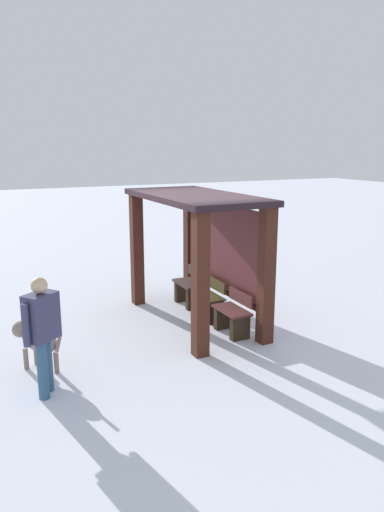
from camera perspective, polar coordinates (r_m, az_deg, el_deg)
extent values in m
plane|color=white|center=(9.09, 0.27, -7.54)|extent=(60.00, 60.00, 0.00)
cube|color=#411E14|center=(9.81, -6.46, 0.72)|extent=(0.22, 0.22, 2.24)
cube|color=#411E14|center=(7.28, 0.98, -3.48)|extent=(0.22, 0.22, 2.24)
cube|color=#411E14|center=(10.25, -0.23, 1.32)|extent=(0.22, 0.22, 2.24)
cube|color=#411E14|center=(7.87, 8.68, -2.39)|extent=(0.22, 0.22, 2.24)
cube|color=black|center=(8.56, 0.28, 6.95)|extent=(3.15, 1.51, 0.10)
cube|color=#542223|center=(8.98, 3.66, 1.14)|extent=(2.60, 0.08, 1.55)
cube|color=#411E14|center=(9.17, 3.48, -3.97)|extent=(2.60, 0.06, 0.08)
cube|color=#44312C|center=(9.80, -0.41, -3.22)|extent=(0.76, 0.40, 0.05)
cube|color=#44312C|center=(9.82, 0.53, -1.95)|extent=(0.72, 0.04, 0.20)
cube|color=black|center=(9.63, 0.31, -5.00)|extent=(0.12, 0.34, 0.43)
cube|color=black|center=(10.11, -1.09, -4.12)|extent=(0.12, 0.34, 0.43)
cube|color=#423B1A|center=(9.07, 1.92, -4.67)|extent=(0.76, 0.34, 0.03)
cube|color=#423B1A|center=(9.08, 2.78, -3.35)|extent=(0.72, 0.04, 0.20)
cube|color=black|center=(8.91, 2.75, -6.55)|extent=(0.12, 0.29, 0.42)
cube|color=black|center=(9.37, 1.12, -5.53)|extent=(0.12, 0.29, 0.42)
cube|color=#582C2B|center=(8.36, 4.66, -6.32)|extent=(0.76, 0.39, 0.04)
cube|color=#582C2B|center=(8.38, 5.72, -4.85)|extent=(0.72, 0.04, 0.20)
cube|color=#2E2216|center=(8.21, 5.63, -8.35)|extent=(0.12, 0.33, 0.41)
cube|color=#2E2216|center=(8.66, 3.70, -7.17)|extent=(0.12, 0.33, 0.41)
cube|color=#383958|center=(6.44, -17.20, -6.78)|extent=(0.45, 0.49, 0.60)
sphere|color=tan|center=(6.32, -17.45, -3.31)|extent=(0.21, 0.21, 0.21)
cylinder|color=#325478|center=(6.79, -16.58, -11.94)|extent=(0.20, 0.20, 0.76)
cylinder|color=#325478|center=(6.60, -17.05, -12.69)|extent=(0.20, 0.20, 0.76)
cylinder|color=#383958|center=(6.62, -15.59, -6.42)|extent=(0.13, 0.13, 0.54)
cylinder|color=#383958|center=(6.29, -18.87, -7.67)|extent=(0.13, 0.13, 0.54)
ellipsoid|color=gray|center=(7.32, -17.41, -9.37)|extent=(0.76, 0.59, 0.32)
sphere|color=gray|center=(7.64, -19.43, -8.07)|extent=(0.24, 0.24, 0.24)
cylinder|color=gray|center=(7.00, -15.36, -9.87)|extent=(0.14, 0.11, 0.26)
cylinder|color=gray|center=(7.66, -17.75, -10.94)|extent=(0.07, 0.07, 0.31)
cylinder|color=gray|center=(7.57, -18.84, -11.33)|extent=(0.07, 0.07, 0.31)
cylinder|color=gray|center=(7.33, -15.58, -11.92)|extent=(0.07, 0.07, 0.31)
cylinder|color=gray|center=(7.23, -16.70, -12.34)|extent=(0.07, 0.07, 0.31)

